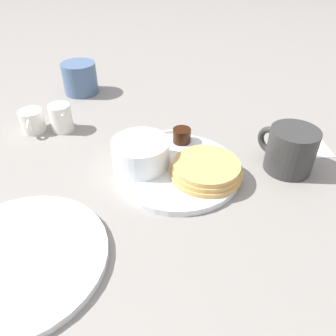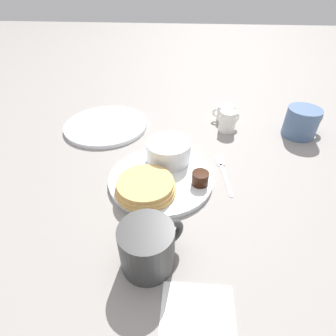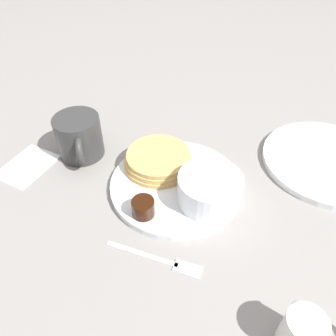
% 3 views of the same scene
% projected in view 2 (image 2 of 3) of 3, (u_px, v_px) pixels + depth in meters
% --- Properties ---
extents(ground_plane, '(4.00, 4.00, 0.00)m').
position_uv_depth(ground_plane, '(161.00, 181.00, 0.61)').
color(ground_plane, gray).
extents(plate, '(0.24, 0.24, 0.01)m').
position_uv_depth(plate, '(161.00, 179.00, 0.60)').
color(plate, white).
rests_on(plate, ground_plane).
extents(pancake_stack, '(0.13, 0.13, 0.03)m').
position_uv_depth(pancake_stack, '(146.00, 186.00, 0.55)').
color(pancake_stack, tan).
rests_on(pancake_stack, plate).
extents(bowl, '(0.11, 0.11, 0.05)m').
position_uv_depth(bowl, '(168.00, 150.00, 0.63)').
color(bowl, white).
rests_on(bowl, plate).
extents(syrup_cup, '(0.04, 0.04, 0.03)m').
position_uv_depth(syrup_cup, '(200.00, 178.00, 0.57)').
color(syrup_cup, black).
rests_on(syrup_cup, plate).
extents(butter_ramekin, '(0.05, 0.05, 0.05)m').
position_uv_depth(butter_ramekin, '(175.00, 151.00, 0.65)').
color(butter_ramekin, white).
rests_on(butter_ramekin, plate).
extents(coffee_mug, '(0.11, 0.10, 0.08)m').
position_uv_depth(coffee_mug, '(146.00, 246.00, 0.42)').
color(coffee_mug, '#333333').
rests_on(coffee_mug, ground_plane).
extents(creamer_pitcher_near, '(0.06, 0.05, 0.06)m').
position_uv_depth(creamer_pitcher_near, '(228.00, 121.00, 0.77)').
color(creamer_pitcher_near, white).
rests_on(creamer_pitcher_near, ground_plane).
extents(creamer_pitcher_far, '(0.08, 0.05, 0.05)m').
position_uv_depth(creamer_pitcher_far, '(225.00, 113.00, 0.83)').
color(creamer_pitcher_far, white).
rests_on(creamer_pitcher_far, ground_plane).
extents(fork, '(0.03, 0.15, 0.00)m').
position_uv_depth(fork, '(223.00, 169.00, 0.64)').
color(fork, silver).
rests_on(fork, ground_plane).
extents(napkin, '(0.11, 0.08, 0.00)m').
position_uv_depth(napkin, '(197.00, 310.00, 0.38)').
color(napkin, white).
rests_on(napkin, ground_plane).
extents(second_mug, '(0.12, 0.09, 0.08)m').
position_uv_depth(second_mug, '(302.00, 122.00, 0.74)').
color(second_mug, slate).
rests_on(second_mug, ground_plane).
extents(far_plate, '(0.25, 0.25, 0.01)m').
position_uv_depth(far_plate, '(106.00, 125.00, 0.80)').
color(far_plate, white).
rests_on(far_plate, ground_plane).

